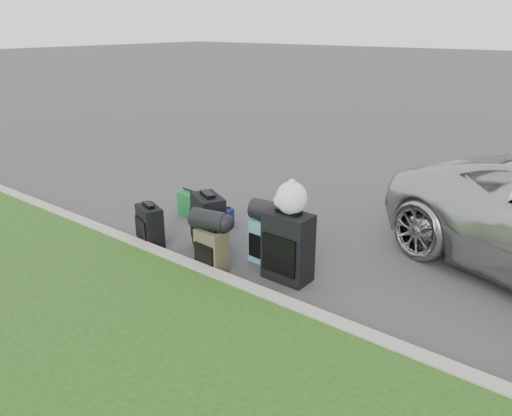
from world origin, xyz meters
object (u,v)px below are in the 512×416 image
Objects in this scene: tote_green at (190,204)px; suitcase_olive at (212,250)px; suitcase_small_black at (150,226)px; tote_navy at (224,217)px; suitcase_large_black_left at (209,223)px; suitcase_teal at (266,242)px; suitcase_large_black_right at (288,247)px.

suitcase_olive is at bearing -30.78° from tote_green.
suitcase_small_black is 1.48× the size of tote_green.
suitcase_small_black reaches higher than tote_navy.
suitcase_small_black is at bearing -125.38° from suitcase_large_black_left.
suitcase_small_black is 0.99× the size of suitcase_teal.
suitcase_large_black_left is at bearing -27.64° from tote_green.
suitcase_large_black_right reaches higher than suitcase_small_black.
suitcase_small_black is at bearing -177.93° from suitcase_olive.
tote_green is at bearing 128.37° from suitcase_small_black.
suitcase_teal is 2.11× the size of tote_navy.
suitcase_large_black_left is 2.03× the size of tote_green.
suitcase_large_black_left is at bearing 178.47° from suitcase_large_black_right.
suitcase_large_black_right reaches higher than tote_navy.
suitcase_small_black is 2.10× the size of tote_navy.
suitcase_teal is at bearing -39.28° from tote_navy.
tote_green is at bearing 165.72° from tote_navy.
suitcase_teal is at bearing 38.75° from suitcase_small_black.
suitcase_olive is 0.98m from suitcase_large_black_right.
suitcase_large_black_right reaches higher than tote_green.
suitcase_small_black is 2.13m from suitcase_large_black_right.
suitcase_large_black_right is at bearing -11.82° from tote_green.
tote_green is (-2.49, 0.80, -0.24)m from suitcase_large_black_right.
suitcase_olive is 0.72m from suitcase_teal.
tote_navy is (-0.40, 0.75, -0.25)m from suitcase_large_black_left.
suitcase_large_black_left is 1.35m from suitcase_large_black_right.
suitcase_large_black_left is 0.89m from tote_navy.
suitcase_large_black_right is at bearing -18.77° from suitcase_teal.
suitcase_teal reaches higher than tote_green.
suitcase_small_black is at bearing -65.26° from tote_green.
suitcase_teal is 1.40m from tote_navy.
tote_navy is (0.75, -0.01, -0.06)m from tote_green.
suitcase_large_black_right is at bearing 28.35° from suitcase_olive.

